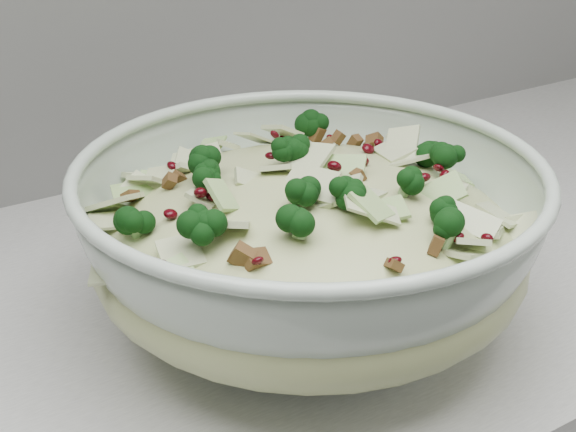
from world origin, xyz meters
The scene contains 2 objects.
mixing_bowl centered at (0.56, 1.60, 0.98)m, with size 0.48×0.48×0.15m.
salad centered at (0.56, 1.60, 1.00)m, with size 0.46×0.46×0.15m.
Camera 1 is at (0.24, 1.13, 1.29)m, focal length 50.00 mm.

